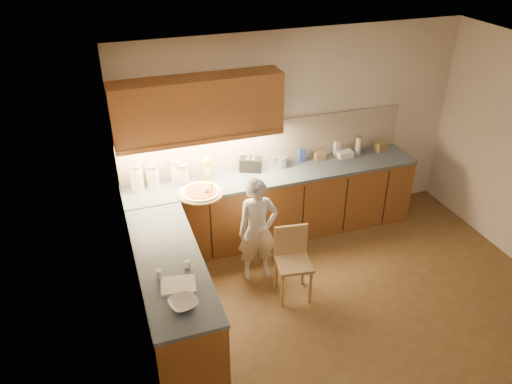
% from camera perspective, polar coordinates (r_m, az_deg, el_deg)
% --- Properties ---
extents(room, '(4.54, 4.50, 2.62)m').
position_cam_1_polar(room, '(4.72, 14.06, 1.72)').
color(room, brown).
rests_on(room, ground).
extents(l_counter, '(3.77, 2.62, 0.92)m').
position_cam_1_polar(l_counter, '(5.97, -1.27, -4.45)').
color(l_counter, brown).
rests_on(l_counter, ground).
extents(backsplash, '(3.75, 0.02, 0.58)m').
position_cam_1_polar(backsplash, '(6.36, 1.33, 5.65)').
color(backsplash, '#BEAD93').
rests_on(backsplash, l_counter).
extents(upper_cabinets, '(1.95, 0.36, 0.73)m').
position_cam_1_polar(upper_cabinets, '(5.74, -6.62, 9.55)').
color(upper_cabinets, brown).
rests_on(upper_cabinets, ground).
extents(pizza_on_board, '(0.53, 0.53, 0.21)m').
position_cam_1_polar(pizza_on_board, '(5.81, -6.32, -0.05)').
color(pizza_on_board, tan).
rests_on(pizza_on_board, l_counter).
extents(child, '(0.48, 0.33, 1.28)m').
position_cam_1_polar(child, '(5.67, 0.20, -4.37)').
color(child, silver).
rests_on(child, ground).
extents(wooden_chair, '(0.42, 0.42, 0.82)m').
position_cam_1_polar(wooden_chair, '(5.55, 4.19, -7.40)').
color(wooden_chair, tan).
rests_on(wooden_chair, ground).
extents(mixing_bowl, '(0.29, 0.29, 0.06)m').
position_cam_1_polar(mixing_bowl, '(4.32, -8.31, -12.48)').
color(mixing_bowl, white).
rests_on(mixing_bowl, l_counter).
extents(canister_a, '(0.17, 0.17, 0.33)m').
position_cam_1_polar(canister_a, '(5.96, -13.49, 1.64)').
color(canister_a, silver).
rests_on(canister_a, l_counter).
extents(canister_b, '(0.16, 0.16, 0.28)m').
position_cam_1_polar(canister_b, '(6.01, -11.74, 1.84)').
color(canister_b, silver).
rests_on(canister_b, l_counter).
extents(canister_c, '(0.15, 0.15, 0.28)m').
position_cam_1_polar(canister_c, '(6.05, -9.07, 2.35)').
color(canister_c, silver).
rests_on(canister_c, l_counter).
extents(canister_d, '(0.16, 0.16, 0.25)m').
position_cam_1_polar(canister_d, '(6.03, -8.39, 2.13)').
color(canister_d, beige).
rests_on(canister_d, l_counter).
extents(oil_jug, '(0.12, 0.10, 0.29)m').
position_cam_1_polar(oil_jug, '(6.08, -5.63, 2.64)').
color(oil_jug, gold).
rests_on(oil_jug, l_counter).
extents(toaster, '(0.31, 0.25, 0.18)m').
position_cam_1_polar(toaster, '(6.26, -0.62, 3.18)').
color(toaster, black).
rests_on(toaster, l_counter).
extents(steel_pot, '(0.18, 0.18, 0.14)m').
position_cam_1_polar(steel_pot, '(6.38, 2.86, 3.53)').
color(steel_pot, silver).
rests_on(steel_pot, l_counter).
extents(blue_box, '(0.09, 0.07, 0.18)m').
position_cam_1_polar(blue_box, '(6.52, 5.26, 4.25)').
color(blue_box, '#3648A2').
rests_on(blue_box, l_counter).
extents(card_box_a, '(0.15, 0.11, 0.10)m').
position_cam_1_polar(card_box_a, '(6.62, 7.31, 4.14)').
color(card_box_a, tan).
rests_on(card_box_a, l_counter).
extents(white_bottle, '(0.07, 0.07, 0.20)m').
position_cam_1_polar(white_bottle, '(6.73, 9.19, 4.91)').
color(white_bottle, white).
rests_on(white_bottle, l_counter).
extents(flat_pack, '(0.20, 0.14, 0.08)m').
position_cam_1_polar(flat_pack, '(6.74, 10.12, 4.30)').
color(flat_pack, white).
rests_on(flat_pack, l_counter).
extents(tall_jar, '(0.08, 0.08, 0.26)m').
position_cam_1_polar(tall_jar, '(6.80, 11.64, 5.24)').
color(tall_jar, silver).
rests_on(tall_jar, l_counter).
extents(card_box_b, '(0.18, 0.15, 0.13)m').
position_cam_1_polar(card_box_b, '(7.00, 14.07, 5.09)').
color(card_box_b, '#9C7F54').
rests_on(card_box_b, l_counter).
extents(dough_cloth, '(0.34, 0.28, 0.02)m').
position_cam_1_polar(dough_cloth, '(4.53, -8.87, -10.45)').
color(dough_cloth, white).
rests_on(dough_cloth, l_counter).
extents(spice_jar_a, '(0.06, 0.06, 0.08)m').
position_cam_1_polar(spice_jar_a, '(4.63, -10.97, -9.15)').
color(spice_jar_a, silver).
rests_on(spice_jar_a, l_counter).
extents(spice_jar_b, '(0.06, 0.06, 0.07)m').
position_cam_1_polar(spice_jar_b, '(4.70, -7.87, -8.20)').
color(spice_jar_b, white).
rests_on(spice_jar_b, l_counter).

